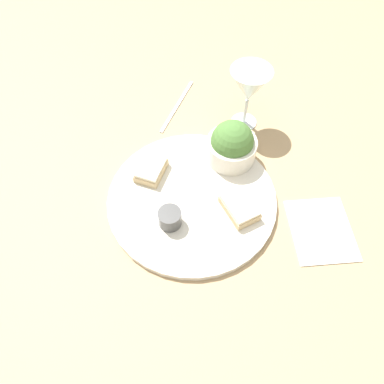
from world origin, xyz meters
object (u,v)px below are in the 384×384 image
at_px(salad_bowl, 232,145).
at_px(wine_glass, 249,87).
at_px(fork, 177,105).
at_px(napkin, 321,230).
at_px(cheese_toast_far, 151,170).
at_px(cheese_toast_near, 240,207).
at_px(sauce_ramekin, 170,217).

bearing_deg(salad_bowl, wine_glass, -23.05).
bearing_deg(fork, wine_glass, -113.14).
bearing_deg(napkin, fork, 35.55).
height_order(cheese_toast_far, fork, cheese_toast_far).
xyz_separation_m(wine_glass, napkin, (-0.31, -0.11, -0.11)).
relative_size(salad_bowl, cheese_toast_near, 1.15).
height_order(cheese_toast_far, napkin, cheese_toast_far).
xyz_separation_m(wine_glass, fork, (0.07, 0.16, -0.11)).
height_order(wine_glass, fork, wine_glass).
distance_m(sauce_ramekin, cheese_toast_far, 0.13).
xyz_separation_m(napkin, fork, (0.38, 0.27, 0.00)).
bearing_deg(salad_bowl, sauce_ramekin, 138.26).
height_order(salad_bowl, cheese_toast_far, salad_bowl).
bearing_deg(wine_glass, cheese_toast_near, 168.92).
bearing_deg(wine_glass, salad_bowl, 156.95).
xyz_separation_m(salad_bowl, sauce_ramekin, (-0.16, 0.14, -0.02)).
relative_size(wine_glass, napkin, 1.04).
relative_size(salad_bowl, cheese_toast_far, 1.24).
bearing_deg(sauce_ramekin, cheese_toast_far, 15.76).
xyz_separation_m(salad_bowl, napkin, (-0.19, -0.16, -0.05)).
distance_m(sauce_ramekin, wine_glass, 0.35).
xyz_separation_m(cheese_toast_far, napkin, (-0.16, -0.34, -0.02)).
relative_size(cheese_toast_near, napkin, 0.64).
height_order(cheese_toast_near, fork, cheese_toast_near).
bearing_deg(cheese_toast_near, sauce_ramekin, 97.18).
relative_size(cheese_toast_near, fork, 0.53).
distance_m(salad_bowl, cheese_toast_far, 0.18).
bearing_deg(cheese_toast_near, napkin, -107.48).
height_order(sauce_ramekin, wine_glass, wine_glass).
distance_m(cheese_toast_near, napkin, 0.17).
bearing_deg(sauce_ramekin, napkin, -96.21).
relative_size(sauce_ramekin, cheese_toast_far, 0.53).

